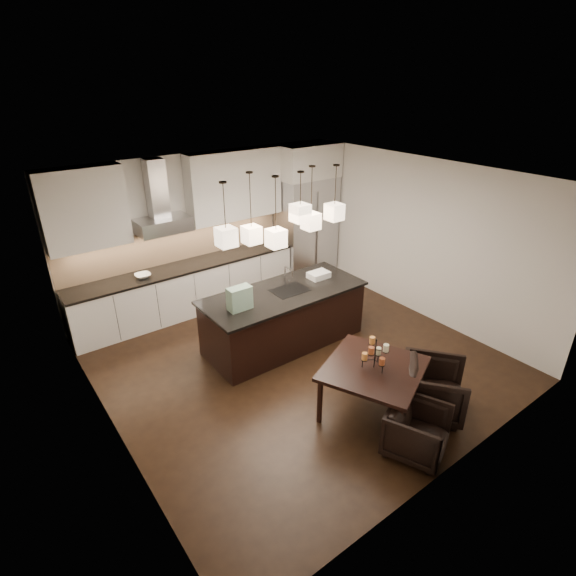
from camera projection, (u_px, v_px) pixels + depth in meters
floor at (296, 359)px, 7.04m from camera, size 5.50×5.50×0.02m
ceiling at (297, 178)px, 5.81m from camera, size 5.50×5.50×0.02m
wall_back at (206, 229)px, 8.41m from camera, size 5.50×0.02×2.80m
wall_front at (467, 369)px, 4.43m from camera, size 5.50×0.02×2.80m
wall_left at (98, 339)px, 4.93m from camera, size 0.02×5.50×2.80m
wall_right at (420, 238)px, 7.91m from camera, size 0.02×5.50×2.80m
refrigerator at (306, 229)px, 9.41m from camera, size 1.20×0.72×2.15m
fridge_panel at (307, 161)px, 8.80m from camera, size 1.26×0.72×0.65m
lower_cabinets at (188, 289)px, 8.25m from camera, size 4.21×0.62×0.88m
countertop at (186, 266)px, 8.05m from camera, size 4.21×0.66×0.04m
backsplash at (177, 244)px, 8.12m from camera, size 4.21×0.02×0.63m
upper_cab_left at (84, 209)px, 6.80m from camera, size 1.25×0.35×1.25m
upper_cab_right at (235, 185)px, 8.24m from camera, size 1.85×0.35×1.25m
hood_canopy at (163, 225)px, 7.57m from camera, size 0.90×0.52×0.24m
hood_chimney at (156, 188)px, 7.39m from camera, size 0.30×0.28×0.96m
fruit_bowl at (143, 276)px, 7.56m from camera, size 0.27×0.27×0.06m
island_body at (284, 319)px, 7.26m from camera, size 2.56×1.03×0.90m
island_top at (284, 293)px, 7.05m from camera, size 2.64×1.11×0.04m
faucet at (285, 276)px, 7.09m from camera, size 0.10×0.25×0.39m
tote_bag at (240, 298)px, 6.45m from camera, size 0.35×0.19×0.35m
food_container at (319, 275)px, 7.49m from camera, size 0.35×0.25×0.10m
dining_table at (372, 389)px, 5.80m from camera, size 1.54×1.54×0.70m
candelabra at (375, 353)px, 5.56m from camera, size 0.44×0.44×0.41m
candle_a at (378, 351)px, 5.68m from camera, size 0.09×0.09×0.09m
candle_b at (365, 356)px, 5.57m from camera, size 0.09×0.09×0.09m
candle_c at (382, 361)px, 5.48m from camera, size 0.09×0.09×0.09m
candle_d at (372, 340)px, 5.63m from camera, size 0.09×0.09×0.09m
candle_e at (371, 350)px, 5.42m from camera, size 0.09×0.09×0.09m
candle_f at (386, 348)px, 5.47m from camera, size 0.09×0.09×0.09m
armchair_left at (417, 431)px, 5.19m from camera, size 0.87×0.88×0.62m
armchair_right at (433, 389)px, 5.80m from camera, size 1.10×1.10×0.72m
pendant_a at (226, 237)px, 6.00m from camera, size 0.24×0.24×0.26m
pendant_b at (252, 235)px, 6.64m from camera, size 0.24×0.24×0.26m
pendant_c at (300, 213)px, 6.53m from camera, size 0.24×0.24×0.26m
pendant_d at (311, 221)px, 7.01m from camera, size 0.24×0.24×0.26m
pendant_e at (334, 212)px, 7.04m from camera, size 0.24×0.24×0.26m
pendant_f at (276, 238)px, 6.38m from camera, size 0.24×0.24×0.26m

